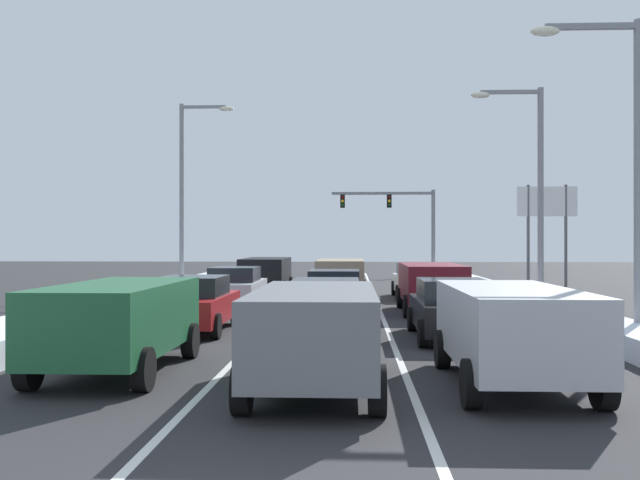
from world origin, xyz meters
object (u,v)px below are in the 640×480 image
street_lamp_right_mid (531,176)px  sedan_charcoal_center_lane_second (326,309)px  sedan_white_right_lane_fourth (417,280)px  street_lamp_right_near (622,149)px  traffic_light_gantry (401,213)px  sedan_silver_left_lane_third (235,287)px  suv_gray_center_lane_nearest (315,329)px  suv_black_left_lane_fourth (266,272)px  suv_green_left_lane_nearest (119,318)px  street_lamp_left_mid (188,181)px  sedan_black_right_lane_second (452,309)px  suv_maroon_right_lane_third (431,283)px  sedan_red_left_lane_second (194,303)px  suv_silver_right_lane_nearest (511,326)px  sedan_navy_center_lane_third (334,292)px  suv_tan_center_lane_fourth (340,275)px  roadside_sign_right (547,212)px

street_lamp_right_mid → sedan_charcoal_center_lane_second: bearing=-129.8°
sedan_white_right_lane_fourth → street_lamp_right_near: (3.66, -13.72, 3.90)m
traffic_light_gantry → sedan_silver_left_lane_third: bearing=-106.9°
suv_gray_center_lane_nearest → suv_black_left_lane_fourth: size_ratio=1.00×
suv_green_left_lane_nearest → street_lamp_left_mid: street_lamp_left_mid is taller
sedan_charcoal_center_lane_second → sedan_white_right_lane_fourth: bearing=75.3°
sedan_white_right_lane_fourth → sedan_black_right_lane_second: bearing=-91.1°
suv_maroon_right_lane_third → suv_green_left_lane_nearest: 13.53m
street_lamp_right_mid → sedan_black_right_lane_second: bearing=-115.4°
sedan_charcoal_center_lane_second → sedan_red_left_lane_second: bearing=160.1°
suv_silver_right_lane_nearest → sedan_navy_center_lane_third: suv_silver_right_lane_nearest is taller
suv_maroon_right_lane_third → suv_black_left_lane_fourth: same height
suv_gray_center_lane_nearest → sedan_silver_left_lane_third: size_ratio=1.09×
sedan_silver_left_lane_third → street_lamp_right_mid: street_lamp_right_mid is taller
suv_tan_center_lane_fourth → roadside_sign_right: bearing=37.7°
sedan_white_right_lane_fourth → street_lamp_left_mid: street_lamp_left_mid is taller
sedan_black_right_lane_second → suv_maroon_right_lane_third: size_ratio=0.92×
sedan_charcoal_center_lane_second → sedan_navy_center_lane_third: same height
suv_gray_center_lane_nearest → street_lamp_right_near: bearing=38.4°
sedan_black_right_lane_second → sedan_red_left_lane_second: same height
suv_gray_center_lane_nearest → sedan_red_left_lane_second: 8.43m
suv_gray_center_lane_nearest → sedan_silver_left_lane_third: (-3.72, 14.52, -0.25)m
sedan_white_right_lane_fourth → street_lamp_left_mid: bearing=161.5°
suv_silver_right_lane_nearest → suv_green_left_lane_nearest: size_ratio=1.00×
suv_tan_center_lane_fourth → street_lamp_right_near: 15.30m
suv_green_left_lane_nearest → street_lamp_left_mid: bearing=99.7°
street_lamp_right_mid → street_lamp_left_mid: (-14.60, 8.02, 0.56)m
suv_silver_right_lane_nearest → suv_green_left_lane_nearest: bearing=172.4°
sedan_charcoal_center_lane_second → street_lamp_left_mid: size_ratio=0.49×
traffic_light_gantry → street_lamp_left_mid: bearing=-123.4°
suv_black_left_lane_fourth → roadside_sign_right: size_ratio=0.89×
sedan_black_right_lane_second → suv_maroon_right_lane_third: bearing=88.3°
sedan_silver_left_lane_third → suv_silver_right_lane_nearest: bearing=-63.3°
sedan_black_right_lane_second → street_lamp_left_mid: street_lamp_left_mid is taller
street_lamp_right_near → street_lamp_right_mid: (0.13, 9.32, 0.20)m
traffic_light_gantry → street_lamp_right_mid: size_ratio=0.93×
suv_silver_right_lane_nearest → roadside_sign_right: bearing=73.8°
street_lamp_right_mid → sedan_red_left_lane_second: bearing=-146.0°
sedan_navy_center_lane_third → street_lamp_right_near: size_ratio=0.58×
sedan_navy_center_lane_third → sedan_red_left_lane_second: bearing=-130.1°
suv_gray_center_lane_nearest → suv_tan_center_lane_fourth: 18.72m
sedan_black_right_lane_second → suv_maroon_right_lane_third: (0.20, 6.61, 0.25)m
suv_silver_right_lane_nearest → suv_maroon_right_lane_third: 12.47m
suv_green_left_lane_nearest → sedan_red_left_lane_second: size_ratio=1.09×
street_lamp_left_mid → suv_green_left_lane_nearest: bearing=-80.3°
suv_black_left_lane_fourth → street_lamp_left_mid: street_lamp_left_mid is taller
traffic_light_gantry → roadside_sign_right: bearing=-62.5°
suv_tan_center_lane_fourth → sedan_red_left_lane_second: (-3.81, -11.16, -0.25)m
street_lamp_right_near → sedan_navy_center_lane_third: bearing=137.7°
suv_green_left_lane_nearest → street_lamp_right_mid: 17.74m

